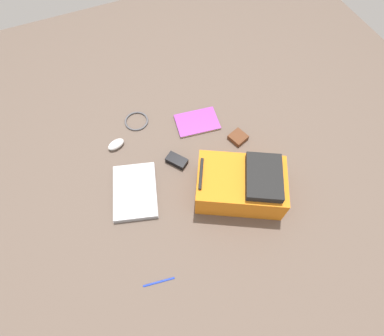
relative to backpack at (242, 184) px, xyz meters
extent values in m
plane|color=brown|center=(0.19, 0.16, -0.10)|extent=(3.38, 3.38, 0.00)
cube|color=orange|center=(0.00, 0.01, -0.01)|extent=(0.46, 0.52, 0.17)
cube|color=black|center=(-0.04, -0.08, 0.10)|extent=(0.30, 0.27, 0.04)
cylinder|color=black|center=(0.10, 0.19, 0.09)|extent=(0.16, 0.09, 0.02)
cube|color=#929296|center=(0.22, 0.51, -0.09)|extent=(0.37, 0.31, 0.02)
cube|color=#B7B7BC|center=(0.22, 0.51, -0.07)|extent=(0.37, 0.30, 0.01)
cube|color=silver|center=(0.51, 0.02, -0.09)|extent=(0.20, 0.26, 0.01)
cube|color=purple|center=(0.51, 0.02, -0.08)|extent=(0.20, 0.27, 0.00)
ellipsoid|color=silver|center=(0.54, 0.52, -0.08)|extent=(0.08, 0.11, 0.04)
torus|color=#4C4C51|center=(0.67, 0.36, -0.09)|extent=(0.14, 0.14, 0.01)
cube|color=black|center=(0.31, 0.24, -0.08)|extent=(0.13, 0.12, 0.03)
cylinder|color=#1933B2|center=(-0.26, 0.55, -0.09)|extent=(0.03, 0.15, 0.01)
cube|color=#59331E|center=(0.31, -0.15, -0.08)|extent=(0.11, 0.11, 0.03)
camera|label=1|loc=(-0.53, 0.50, 1.41)|focal=28.77mm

